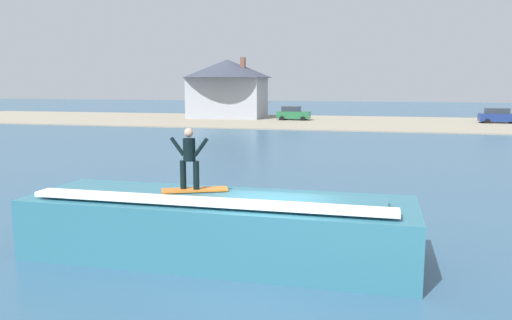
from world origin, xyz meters
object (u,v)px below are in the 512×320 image
(surfboard, at_px, (195,190))
(surfer, at_px, (189,155))
(wave_crest, at_px, (218,226))
(car_near_shore, at_px, (293,113))
(car_far_shore, at_px, (499,116))
(house_with_chimney, at_px, (227,83))

(surfboard, distance_m, surfer, 0.93)
(wave_crest, relative_size, surfer, 6.37)
(wave_crest, xyz_separation_m, surfboard, (-0.60, -0.12, 0.98))
(surfer, xyz_separation_m, car_near_shore, (-6.18, 51.24, -1.79))
(car_far_shore, bearing_deg, surfer, -109.12)
(car_far_shore, relative_size, house_with_chimney, 0.37)
(surfboard, distance_m, car_far_shore, 54.91)
(car_near_shore, bearing_deg, wave_crest, -82.32)
(surfer, xyz_separation_m, house_with_chimney, (-15.55, 53.47, 2.00))
(house_with_chimney, bearing_deg, wave_crest, -73.04)
(surfer, distance_m, car_near_shore, 51.64)
(car_near_shore, relative_size, car_far_shore, 0.91)
(wave_crest, height_order, surfer, surfer)
(house_with_chimney, bearing_deg, car_far_shore, -2.57)
(car_near_shore, xyz_separation_m, car_far_shore, (24.20, 0.73, 0.00))
(wave_crest, height_order, car_near_shore, car_near_shore)
(car_far_shore, xyz_separation_m, house_with_chimney, (-33.56, 1.51, 3.79))
(car_near_shore, xyz_separation_m, house_with_chimney, (-9.36, 2.24, 3.80))
(house_with_chimney, bearing_deg, surfboard, -73.66)
(surfer, bearing_deg, car_far_shore, 70.88)
(car_far_shore, distance_m, house_with_chimney, 33.81)
(surfboard, xyz_separation_m, car_near_shore, (-6.29, 51.17, -0.88))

